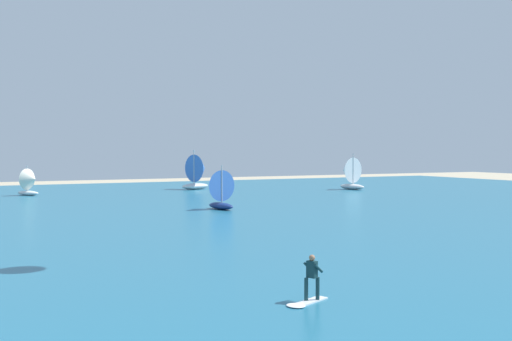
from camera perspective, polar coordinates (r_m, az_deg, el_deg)
name	(u,v)px	position (r m, az deg, el deg)	size (l,w,h in m)	color
ocean	(77,212)	(55.41, -16.71, -3.79)	(160.00, 90.00, 0.10)	#236B89
kitesurfer	(309,285)	(21.51, 5.07, -10.89)	(2.02, 1.28, 1.67)	white
sailboat_far_right	(349,173)	(83.93, 8.86, -0.23)	(3.84, 4.40, 4.97)	silver
sailboat_heeled_over	(199,171)	(83.74, -5.49, -0.08)	(4.84, 4.31, 5.44)	silver
sailboat_mid_right	(218,189)	(54.97, -3.67, -1.77)	(3.10, 3.57, 4.04)	navy
sailboat_far_left	(31,182)	(76.22, -20.72, -1.01)	(3.14, 3.25, 3.63)	white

